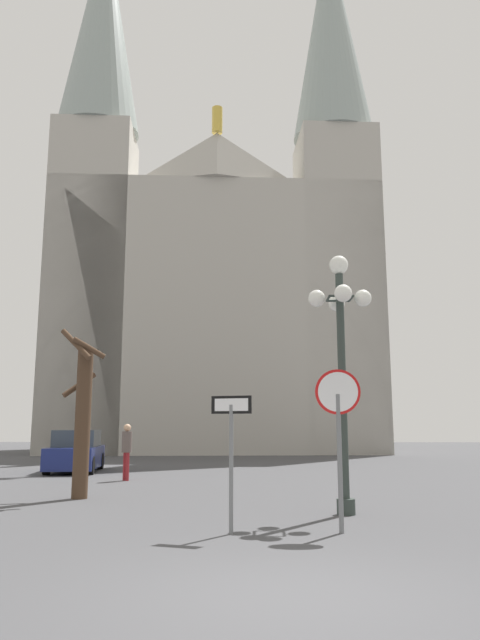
% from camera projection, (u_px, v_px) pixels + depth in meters
% --- Properties ---
extents(ground_plane, '(120.00, 120.00, 0.00)m').
position_uv_depth(ground_plane, '(293.00, 598.00, 5.96)').
color(ground_plane, '#424244').
extents(cathedral, '(22.41, 15.53, 38.84)m').
position_uv_depth(cathedral, '(215.00, 279.00, 42.50)').
color(cathedral, '#ADA89E').
rests_on(cathedral, ground).
extents(stop_sign, '(0.75, 0.17, 2.64)m').
position_uv_depth(stop_sign, '(338.00, 417.00, 9.90)').
color(stop_sign, slate).
rests_on(stop_sign, ground).
extents(one_way_arrow_sign, '(0.67, 0.24, 2.19)m').
position_uv_depth(one_way_arrow_sign, '(231.00, 442.00, 9.75)').
color(one_way_arrow_sign, slate).
rests_on(one_way_arrow_sign, ground).
extents(street_lamp, '(1.31, 1.31, 5.22)m').
position_uv_depth(street_lamp, '(341.00, 340.00, 12.20)').
color(street_lamp, '#2D3833').
rests_on(street_lamp, ground).
extents(bare_tree, '(1.17, 1.21, 4.05)m').
position_uv_depth(bare_tree, '(83.00, 416.00, 14.49)').
color(bare_tree, '#473323').
rests_on(bare_tree, ground).
extents(parked_car_near_navy, '(2.21, 4.19, 1.55)m').
position_uv_depth(parked_car_near_navy, '(76.00, 452.00, 22.62)').
color(parked_car_near_navy, navy).
rests_on(parked_car_near_navy, ground).
extents(pedestrian_walking, '(0.32, 0.32, 1.77)m').
position_uv_depth(pedestrian_walking, '(127.00, 446.00, 19.04)').
color(pedestrian_walking, maroon).
rests_on(pedestrian_walking, ground).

